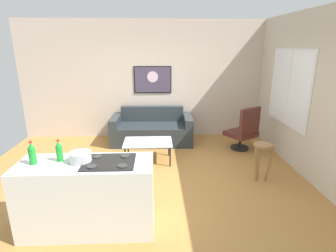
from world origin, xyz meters
TOP-DOWN VIEW (x-y plane):
  - ground at (0.00, 0.00)m, footprint 6.40×6.40m
  - back_wall at (0.00, 2.42)m, footprint 6.40×0.05m
  - right_wall at (2.62, 0.30)m, footprint 0.05×6.40m
  - couch at (-0.07, 1.92)m, footprint 1.88×0.90m
  - coffee_table at (-0.13, 0.82)m, footprint 0.93×0.62m
  - armchair at (1.94, 1.32)m, footprint 0.77×0.76m
  - bar_stool at (1.80, -0.03)m, footprint 0.35×0.35m
  - kitchen_counter at (-0.80, -1.17)m, footprint 1.59×0.61m
  - soda_bottle at (-1.39, -1.17)m, footprint 0.08×0.08m
  - soda_bottle_2 at (-1.11, -1.10)m, footprint 0.07×0.07m
  - mixing_bowl at (-0.85, -1.14)m, footprint 0.26×0.26m
  - wall_painting at (-0.04, 2.38)m, footprint 0.90×0.03m
  - window at (2.59, 0.90)m, footprint 0.03×1.53m

SIDE VIEW (x-z plane):
  - ground at x=0.00m, z-range -0.04..0.00m
  - couch at x=-0.07m, z-range -0.12..0.69m
  - coffee_table at x=-0.13m, z-range 0.17..0.59m
  - kitchen_counter at x=-0.80m, z-range -0.01..0.90m
  - armchair at x=1.94m, z-range -0.03..0.94m
  - bar_stool at x=1.80m, z-range 0.17..0.82m
  - mixing_bowl at x=-0.85m, z-range 0.89..1.01m
  - soda_bottle_2 at x=-1.11m, z-range 0.88..1.14m
  - soda_bottle at x=-1.39m, z-range 0.88..1.16m
  - back_wall at x=0.00m, z-range 0.00..2.80m
  - right_wall at x=2.62m, z-range 0.00..2.80m
  - wall_painting at x=-0.04m, z-range 1.10..1.74m
  - window at x=2.59m, z-range 0.70..2.16m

